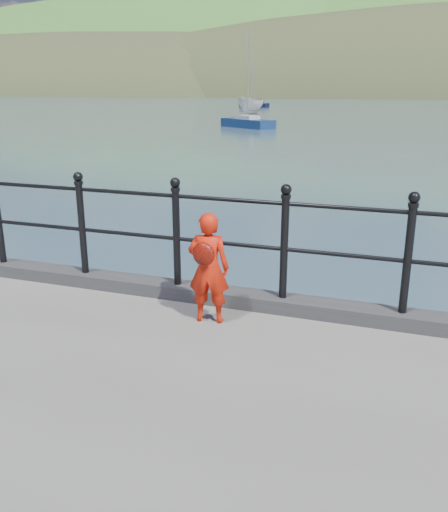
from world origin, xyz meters
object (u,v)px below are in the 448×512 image
at_px(sailboat_left, 254,105).
at_px(child, 208,267).
at_px(launch_white, 251,106).
at_px(sailboat_port, 248,124).
at_px(railing, 229,230).

bearing_deg(sailboat_left, child, -59.53).
bearing_deg(child, sailboat_left, -82.90).
bearing_deg(sailboat_left, launch_white, -60.22).
height_order(child, sailboat_port, sailboat_port).
distance_m(railing, sailboat_port, 40.57).
distance_m(launch_white, sailboat_left, 24.39).
xyz_separation_m(child, launch_white, (-17.55, 59.90, -0.51)).
distance_m(child, sailboat_left, 86.81).
xyz_separation_m(launch_white, sailboat_port, (5.92, -20.57, -0.72)).
bearing_deg(launch_white, child, -65.46).
distance_m(launch_white, sailboat_port, 21.41).
relative_size(railing, launch_white, 3.29).
height_order(railing, child, railing).
relative_size(railing, child, 16.16).
height_order(child, launch_white, launch_white).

